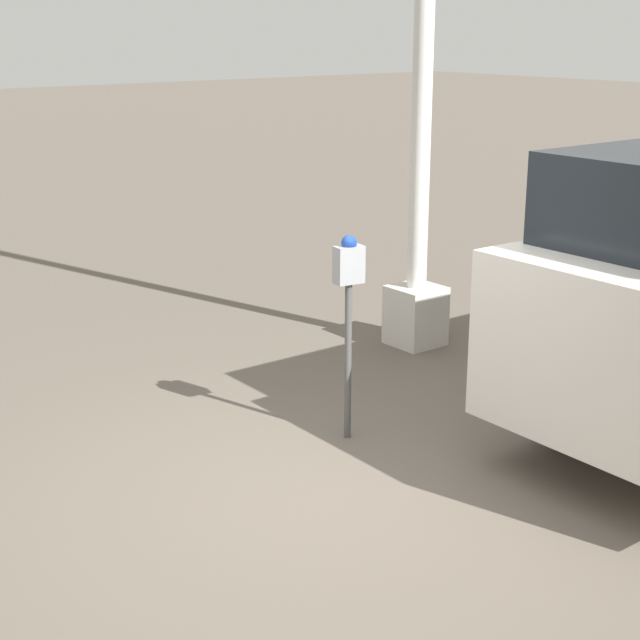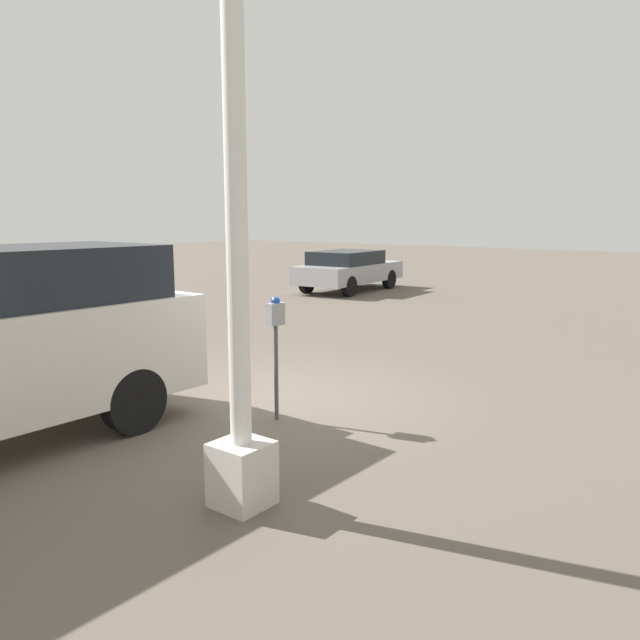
{
  "view_description": "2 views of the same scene",
  "coord_description": "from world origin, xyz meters",
  "views": [
    {
      "loc": [
        -3.48,
        -4.44,
        2.87
      ],
      "look_at": [
        0.29,
        0.41,
        0.99
      ],
      "focal_mm": 55.0,
      "sensor_mm": 36.0,
      "label": 1
    },
    {
      "loc": [
        6.03,
        5.37,
        2.41
      ],
      "look_at": [
        0.01,
        0.72,
        1.13
      ],
      "focal_mm": 35.0,
      "sensor_mm": 36.0,
      "label": 2
    }
  ],
  "objects": [
    {
      "name": "ground_plane",
      "position": [
        0.0,
        0.0,
        0.0
      ],
      "size": [
        80.0,
        80.0,
        0.0
      ],
      "primitive_type": "plane",
      "color": "#60564C"
    },
    {
      "name": "parking_meter_near",
      "position": [
        0.67,
        0.57,
        1.09
      ],
      "size": [
        0.22,
        0.14,
        1.49
      ],
      "rotation": [
        0.0,
        0.0,
        -0.16
      ],
      "color": "#4C4C4C",
      "rests_on": "ground"
    },
    {
      "name": "lamp_post",
      "position": [
        2.53,
        1.84,
        1.89
      ],
      "size": [
        0.44,
        0.44,
        5.49
      ],
      "color": "beige",
      "rests_on": "ground"
    },
    {
      "name": "car_distant",
      "position": [
        -10.49,
        -6.24,
        0.71
      ],
      "size": [
        4.31,
        2.04,
        1.3
      ],
      "rotation": [
        0.0,
        0.0,
        3.21
      ],
      "color": "#9E9EA3",
      "rests_on": "ground"
    }
  ]
}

